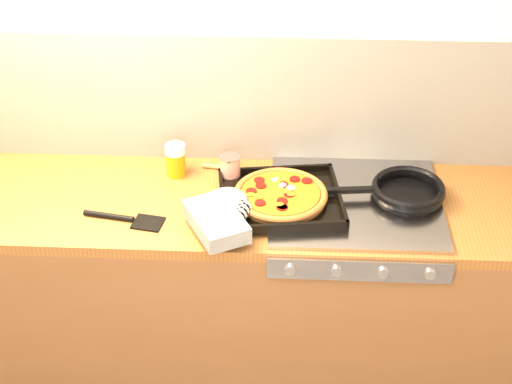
# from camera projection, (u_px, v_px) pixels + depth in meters

# --- Properties ---
(room_shell) EXTENTS (3.20, 3.20, 3.20)m
(room_shell) POSITION_uv_depth(u_px,v_px,m) (233.00, 99.00, 2.88)
(room_shell) COLOR white
(room_shell) RESTS_ON ground
(counter_run) EXTENTS (3.20, 0.62, 0.90)m
(counter_run) POSITION_uv_depth(u_px,v_px,m) (231.00, 295.00, 3.03)
(counter_run) COLOR brown
(counter_run) RESTS_ON ground
(stovetop) EXTENTS (0.60, 0.56, 0.02)m
(stovetop) POSITION_uv_depth(u_px,v_px,m) (355.00, 202.00, 2.76)
(stovetop) COLOR #9D9DA2
(stovetop) RESTS_ON counter_run
(pizza_on_tray) EXTENTS (0.56, 0.54, 0.07)m
(pizza_on_tray) POSITION_uv_depth(u_px,v_px,m) (263.00, 202.00, 2.69)
(pizza_on_tray) COLOR black
(pizza_on_tray) RESTS_ON stovetop
(frying_pan) EXTENTS (0.44, 0.29, 0.04)m
(frying_pan) POSITION_uv_depth(u_px,v_px,m) (406.00, 191.00, 2.76)
(frying_pan) COLOR black
(frying_pan) RESTS_ON stovetop
(tomato_can) EXTENTS (0.08, 0.08, 0.11)m
(tomato_can) POSITION_uv_depth(u_px,v_px,m) (230.00, 169.00, 2.85)
(tomato_can) COLOR #9C1F0C
(tomato_can) RESTS_ON counter_run
(juice_glass) EXTENTS (0.09, 0.09, 0.13)m
(juice_glass) POSITION_uv_depth(u_px,v_px,m) (176.00, 160.00, 2.88)
(juice_glass) COLOR orange
(juice_glass) RESTS_ON counter_run
(wooden_spoon) EXTENTS (0.30, 0.07, 0.02)m
(wooden_spoon) POSITION_uv_depth(u_px,v_px,m) (249.00, 170.00, 2.92)
(wooden_spoon) COLOR #A98647
(wooden_spoon) RESTS_ON counter_run
(black_spatula) EXTENTS (0.29, 0.10, 0.02)m
(black_spatula) POSITION_uv_depth(u_px,v_px,m) (125.00, 219.00, 2.67)
(black_spatula) COLOR black
(black_spatula) RESTS_ON counter_run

